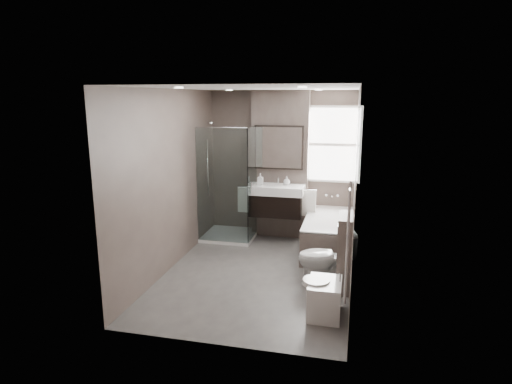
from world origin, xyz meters
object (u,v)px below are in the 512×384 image
(vanity, at_px, (276,200))
(toilet, at_px, (326,258))
(bathtub, at_px, (328,233))
(bidet, at_px, (324,297))

(vanity, height_order, toilet, vanity)
(bathtub, xyz_separation_m, toilet, (0.05, -1.28, 0.06))
(vanity, bearing_deg, bathtub, -19.37)
(vanity, relative_size, bathtub, 0.59)
(bathtub, bearing_deg, bidet, -87.61)
(toilet, bearing_deg, vanity, -161.92)
(vanity, height_order, bathtub, vanity)
(bidet, bearing_deg, vanity, 112.39)
(bathtub, relative_size, toilet, 2.12)
(toilet, xyz_separation_m, bidet, (0.04, -0.85, -0.16))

